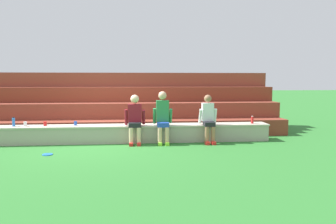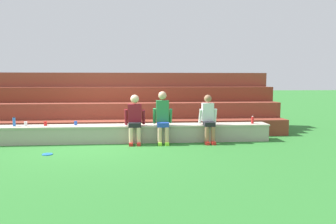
{
  "view_description": "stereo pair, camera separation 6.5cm",
  "coord_description": "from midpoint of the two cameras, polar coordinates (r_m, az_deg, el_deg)",
  "views": [
    {
      "loc": [
        1.06,
        -8.21,
        1.71
      ],
      "look_at": [
        1.84,
        0.27,
        0.82
      ],
      "focal_mm": 33.13,
      "sensor_mm": 36.0,
      "label": 1
    },
    {
      "loc": [
        1.12,
        -8.21,
        1.71
      ],
      "look_at": [
        1.84,
        0.27,
        0.82
      ],
      "focal_mm": 33.13,
      "sensor_mm": 36.0,
      "label": 2
    }
  ],
  "objects": [
    {
      "name": "water_bottle_near_right",
      "position": [
        9.08,
        15.05,
        -1.41
      ],
      "size": [
        0.07,
        0.07,
        0.22
      ],
      "color": "red",
      "rests_on": "stone_seating_wall"
    },
    {
      "name": "brick_bleachers",
      "position": [
        10.63,
        -11.14,
        0.58
      ],
      "size": [
        11.18,
        2.44,
        1.95
      ],
      "color": "brown",
      "rests_on": "ground"
    },
    {
      "name": "plastic_cup_middle",
      "position": [
        8.97,
        -21.87,
        -2.01
      ],
      "size": [
        0.08,
        0.08,
        0.11
      ],
      "primitive_type": "cylinder",
      "color": "red",
      "rests_on": "stone_seating_wall"
    },
    {
      "name": "frisbee",
      "position": [
        7.66,
        -21.52,
        -7.28
      ],
      "size": [
        0.23,
        0.23,
        0.02
      ],
      "primitive_type": "cylinder",
      "color": "blue",
      "rests_on": "ground"
    },
    {
      "name": "water_bottle_near_left",
      "position": [
        9.2,
        -26.71,
        -1.65
      ],
      "size": [
        0.07,
        0.07,
        0.25
      ],
      "color": "blue",
      "rests_on": "stone_seating_wall"
    },
    {
      "name": "person_left_of_center",
      "position": [
        8.29,
        -1.2,
        -0.74
      ],
      "size": [
        0.52,
        0.57,
        1.4
      ],
      "color": "#DBAD89",
      "rests_on": "ground"
    },
    {
      "name": "plastic_cup_left_end",
      "position": [
        9.1,
        -24.96,
        -2.0
      ],
      "size": [
        0.08,
        0.08,
        0.12
      ],
      "primitive_type": "cylinder",
      "color": "white",
      "rests_on": "stone_seating_wall"
    },
    {
      "name": "person_far_left",
      "position": [
        8.29,
        -6.33,
        -1.02
      ],
      "size": [
        0.55,
        0.56,
        1.31
      ],
      "color": "beige",
      "rests_on": "ground"
    },
    {
      "name": "stone_seating_wall",
      "position": [
        8.68,
        -12.44,
        -3.84
      ],
      "size": [
        9.31,
        0.58,
        0.47
      ],
      "color": "#A8A08E",
      "rests_on": "ground"
    },
    {
      "name": "plastic_cup_right_end",
      "position": [
        8.8,
        -16.86,
        -1.99
      ],
      "size": [
        0.08,
        0.08,
        0.11
      ],
      "primitive_type": "cylinder",
      "color": "blue",
      "rests_on": "stone_seating_wall"
    },
    {
      "name": "ground_plane",
      "position": [
        8.46,
        -12.63,
        -5.83
      ],
      "size": [
        80.0,
        80.0,
        0.0
      ],
      "primitive_type": "plane",
      "color": "#2D752D"
    },
    {
      "name": "person_center",
      "position": [
        8.47,
        7.22,
        -1.06
      ],
      "size": [
        0.49,
        0.58,
        1.3
      ],
      "color": "#996B4C",
      "rests_on": "ground"
    }
  ]
}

